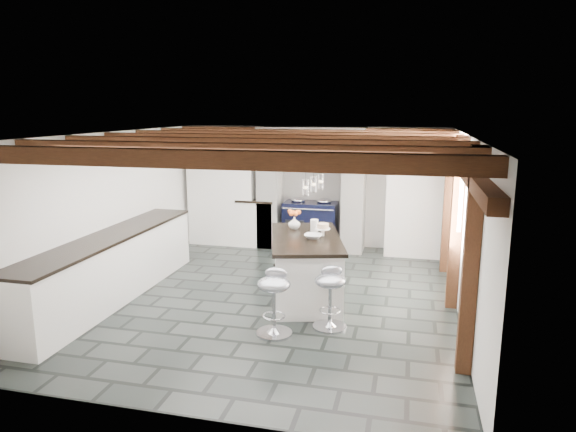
% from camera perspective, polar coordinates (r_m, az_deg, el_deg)
% --- Properties ---
extents(ground, '(6.00, 6.00, 0.00)m').
position_cam_1_polar(ground, '(7.42, -1.49, -8.93)').
color(ground, black).
rests_on(ground, ground).
extents(room_shell, '(6.00, 6.03, 6.00)m').
position_cam_1_polar(room_shell, '(8.61, -3.01, 1.36)').
color(room_shell, silver).
rests_on(room_shell, ground).
extents(range_cooker, '(1.00, 0.63, 0.99)m').
position_cam_1_polar(range_cooker, '(9.79, 2.55, -0.93)').
color(range_cooker, black).
rests_on(range_cooker, ground).
extents(kitchen_island, '(1.37, 1.97, 1.18)m').
position_cam_1_polar(kitchen_island, '(7.25, 1.97, -5.63)').
color(kitchen_island, white).
rests_on(kitchen_island, ground).
extents(bar_stool_near, '(0.49, 0.49, 0.77)m').
position_cam_1_polar(bar_stool_near, '(6.28, 4.69, -8.24)').
color(bar_stool_near, silver).
rests_on(bar_stool_near, ground).
extents(bar_stool_far, '(0.43, 0.43, 0.80)m').
position_cam_1_polar(bar_stool_far, '(6.08, -1.55, -8.71)').
color(bar_stool_far, silver).
rests_on(bar_stool_far, ground).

